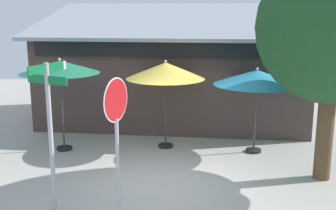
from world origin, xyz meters
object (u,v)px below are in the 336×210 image
(patio_umbrella_mustard_center, at_px, (165,71))
(patio_umbrella_teal_right, at_px, (257,78))
(stop_sign, at_px, (116,123))
(street_sign_post, at_px, (50,123))
(patio_umbrella_forest_green_left, at_px, (60,68))

(patio_umbrella_mustard_center, bearing_deg, patio_umbrella_teal_right, -2.73)
(patio_umbrella_teal_right, bearing_deg, stop_sign, -122.22)
(street_sign_post, bearing_deg, patio_umbrella_mustard_center, 69.71)
(patio_umbrella_forest_green_left, height_order, patio_umbrella_teal_right, patio_umbrella_forest_green_left)
(street_sign_post, xyz_separation_m, patio_umbrella_teal_right, (4.23, 4.34, 0.28))
(patio_umbrella_forest_green_left, distance_m, patio_umbrella_mustard_center, 2.98)
(stop_sign, bearing_deg, patio_umbrella_teal_right, 57.78)
(stop_sign, height_order, patio_umbrella_teal_right, stop_sign)
(street_sign_post, height_order, patio_umbrella_forest_green_left, street_sign_post)
(stop_sign, relative_size, patio_umbrella_teal_right, 1.15)
(stop_sign, bearing_deg, patio_umbrella_mustard_center, 86.41)
(stop_sign, relative_size, patio_umbrella_forest_green_left, 1.05)
(street_sign_post, xyz_separation_m, patio_umbrella_mustard_center, (1.65, 4.46, 0.40))
(patio_umbrella_mustard_center, bearing_deg, street_sign_post, -110.29)
(patio_umbrella_forest_green_left, bearing_deg, patio_umbrella_mustard_center, 11.79)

